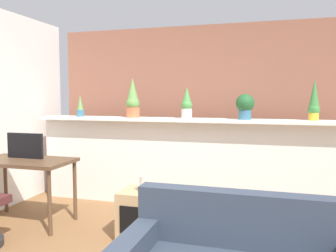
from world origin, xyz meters
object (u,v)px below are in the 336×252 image
side_cube_shelf (140,214)px  potted_plant_2 (187,104)px  potted_plant_1 (133,100)px  potted_plant_4 (314,102)px  tv_monitor (25,146)px  potted_plant_0 (80,107)px  desk (25,167)px  vase_on_shelf (144,184)px  potted_plant_3 (245,105)px

side_cube_shelf → potted_plant_2: bearing=75.9°
potted_plant_1 → potted_plant_4: potted_plant_1 is taller
potted_plant_4 → tv_monitor: potted_plant_4 is taller
potted_plant_0 → tv_monitor: size_ratio=0.65×
potted_plant_1 → desk: bearing=-132.9°
side_cube_shelf → vase_on_shelf: (0.06, -0.02, 0.33)m
potted_plant_1 → potted_plant_4: (2.28, 0.07, -0.01)m
potted_plant_0 → potted_plant_3: size_ratio=0.97×
tv_monitor → desk: bearing=-59.5°
vase_on_shelf → desk: bearing=178.3°
vase_on_shelf → potted_plant_1: bearing=117.3°
potted_plant_4 → desk: bearing=-161.4°
potted_plant_2 → potted_plant_4: potted_plant_4 is taller
potted_plant_4 → desk: potted_plant_4 is taller
tv_monitor → vase_on_shelf: 1.58m
potted_plant_3 → potted_plant_4: 0.80m
desk → tv_monitor: (-0.05, 0.08, 0.23)m
potted_plant_1 → vase_on_shelf: potted_plant_1 is taller
potted_plant_4 → tv_monitor: bearing=-162.9°
desk → side_cube_shelf: 1.49m
potted_plant_2 → desk: size_ratio=0.37×
potted_plant_1 → vase_on_shelf: 1.46m
potted_plant_0 → potted_plant_2: 1.56m
potted_plant_3 → potted_plant_2: bearing=-178.8°
potted_plant_4 → tv_monitor: (-3.27, -1.00, -0.52)m
desk → potted_plant_3: bearing=22.9°
tv_monitor → vase_on_shelf: size_ratio=2.90×
potted_plant_4 → side_cube_shelf: (-1.79, -1.11, -1.17)m
potted_plant_0 → potted_plant_1: (0.82, -0.03, 0.11)m
desk → vase_on_shelf: (1.49, -0.04, -0.08)m
potted_plant_3 → potted_plant_4: size_ratio=0.64×
desk → tv_monitor: 0.25m
potted_plant_3 → potted_plant_4: potted_plant_4 is taller
potted_plant_3 → desk: bearing=-157.1°
desk → potted_plant_2: bearing=30.8°
potted_plant_4 → side_cube_shelf: potted_plant_4 is taller
potted_plant_2 → tv_monitor: 2.03m
potted_plant_0 → side_cube_shelf: bearing=-39.5°
potted_plant_2 → tv_monitor: bearing=-151.9°
potted_plant_2 → desk: 2.10m
potted_plant_3 → potted_plant_1: bearing=-179.6°
side_cube_shelf → vase_on_shelf: size_ratio=3.09×
potted_plant_2 → vase_on_shelf: size_ratio=2.53×
potted_plant_0 → side_cube_shelf: 2.00m
potted_plant_0 → potted_plant_1: 0.82m
potted_plant_3 → side_cube_shelf: (-0.99, -1.05, -1.12)m
potted_plant_0 → side_cube_shelf: potted_plant_0 is taller
potted_plant_0 → vase_on_shelf: bearing=-38.7°
potted_plant_1 → potted_plant_2: size_ratio=1.31×
potted_plant_4 → tv_monitor: 3.46m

